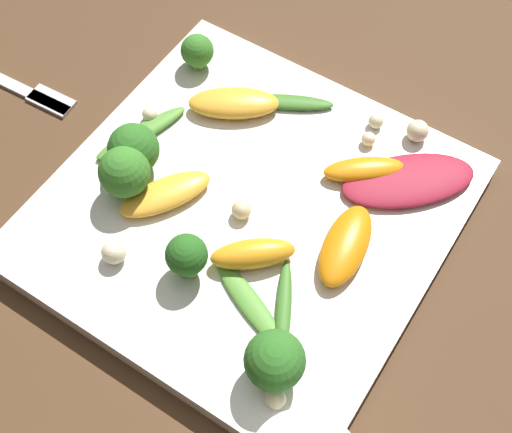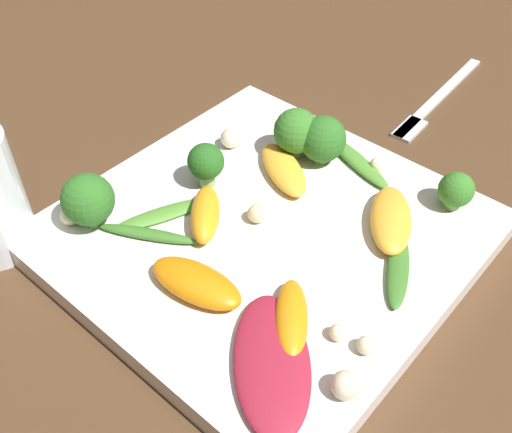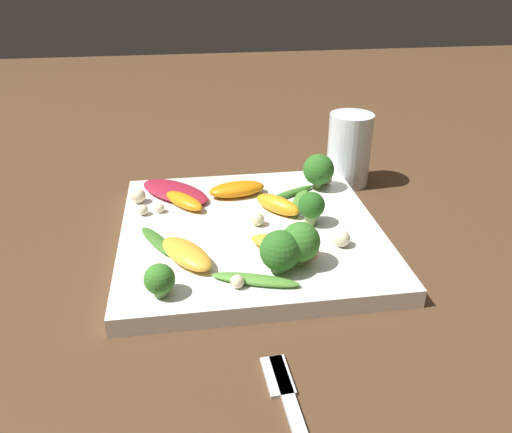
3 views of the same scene
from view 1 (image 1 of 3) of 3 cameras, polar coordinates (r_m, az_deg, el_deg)
ground_plane at (r=0.58m, az=-0.63°, el=-0.26°), size 2.40×2.40×0.00m
plate at (r=0.57m, az=-0.63°, el=0.26°), size 0.30×0.30×0.02m
fork at (r=0.71m, az=-19.45°, el=10.44°), size 0.19×0.03×0.01m
radicchio_leaf_0 at (r=0.58m, az=12.09°, el=2.84°), size 0.11×0.11×0.01m
orange_segment_0 at (r=0.61m, az=-1.80°, el=9.05°), size 0.08×0.07×0.02m
orange_segment_1 at (r=0.54m, az=7.18°, el=-2.31°), size 0.04×0.08×0.02m
orange_segment_2 at (r=0.58m, az=8.64°, el=3.73°), size 0.07×0.06×0.02m
orange_segment_3 at (r=0.53m, az=-0.25°, el=-3.01°), size 0.06×0.06×0.02m
orange_segment_4 at (r=0.56m, az=-7.26°, el=1.79°), size 0.06×0.08×0.01m
broccoli_floret_0 at (r=0.57m, az=-9.77°, el=5.31°), size 0.04×0.04×0.05m
broccoli_floret_1 at (r=0.56m, az=-10.48°, el=3.49°), size 0.04×0.04×0.05m
broccoli_floret_2 at (r=0.48m, az=1.51°, el=-11.45°), size 0.04×0.04×0.05m
broccoli_floret_3 at (r=0.64m, az=-4.72°, el=13.03°), size 0.03×0.03×0.03m
broccoli_floret_4 at (r=0.52m, az=-5.57°, el=-3.17°), size 0.03×0.03×0.04m
arugula_sprig_0 at (r=0.61m, az=-9.15°, el=6.63°), size 0.04×0.09×0.01m
arugula_sprig_1 at (r=0.62m, az=2.64°, el=9.12°), size 0.08×0.05×0.01m
arugula_sprig_2 at (r=0.52m, az=2.22°, el=-7.46°), size 0.05×0.08×0.01m
arugula_sprig_3 at (r=0.52m, az=-0.49°, el=-6.95°), size 0.08×0.05×0.01m
macadamia_nut_0 at (r=0.61m, az=12.80°, el=6.70°), size 0.02×0.02×0.02m
macadamia_nut_1 at (r=0.61m, az=-8.49°, el=8.10°), size 0.01×0.01×0.01m
macadamia_nut_2 at (r=0.60m, az=8.99°, el=6.14°), size 0.01×0.01×0.01m
macadamia_nut_3 at (r=0.54m, az=-11.30°, el=-2.81°), size 0.02×0.02×0.02m
macadamia_nut_4 at (r=0.49m, az=1.57°, el=-14.34°), size 0.01×0.01×0.01m
macadamia_nut_5 at (r=0.55m, az=-0.91°, el=0.41°), size 0.02×0.02×0.02m
macadamia_nut_6 at (r=0.61m, az=9.57°, el=7.55°), size 0.01×0.01×0.01m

